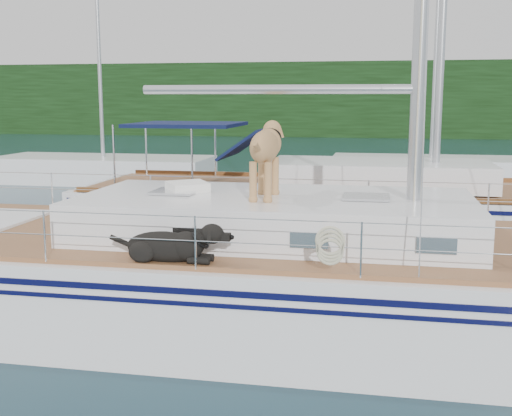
# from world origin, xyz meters

# --- Properties ---
(ground) EXTENTS (120.00, 120.00, 0.00)m
(ground) POSITION_xyz_m (0.00, 0.00, 0.00)
(ground) COLOR black
(ground) RESTS_ON ground
(tree_line) EXTENTS (90.00, 3.00, 6.00)m
(tree_line) POSITION_xyz_m (0.00, 45.00, 3.00)
(tree_line) COLOR black
(tree_line) RESTS_ON ground
(shore_bank) EXTENTS (92.00, 1.00, 1.20)m
(shore_bank) POSITION_xyz_m (0.00, 46.20, 0.60)
(shore_bank) COLOR #595147
(shore_bank) RESTS_ON ground
(main_sailboat) EXTENTS (12.00, 3.80, 14.01)m
(main_sailboat) POSITION_xyz_m (0.10, -0.01, 0.68)
(main_sailboat) COLOR white
(main_sailboat) RESTS_ON ground
(neighbor_sailboat) EXTENTS (11.00, 3.50, 13.30)m
(neighbor_sailboat) POSITION_xyz_m (1.06, 5.99, 0.63)
(neighbor_sailboat) COLOR white
(neighbor_sailboat) RESTS_ON ground
(bg_boat_west) EXTENTS (8.00, 3.00, 11.65)m
(bg_boat_west) POSITION_xyz_m (-8.00, 14.00, 0.45)
(bg_boat_west) COLOR white
(bg_boat_west) RESTS_ON ground
(bg_boat_center) EXTENTS (7.20, 3.00, 11.65)m
(bg_boat_center) POSITION_xyz_m (4.00, 16.00, 0.45)
(bg_boat_center) COLOR white
(bg_boat_center) RESTS_ON ground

